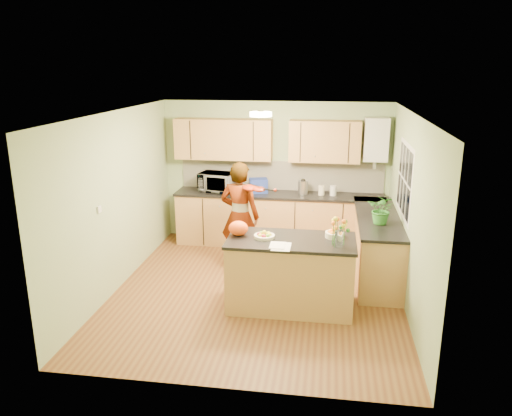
# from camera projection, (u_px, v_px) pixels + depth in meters

# --- Properties ---
(floor) EXTENTS (4.50, 4.50, 0.00)m
(floor) POSITION_uv_depth(u_px,v_px,m) (257.00, 291.00, 7.10)
(floor) COLOR brown
(floor) RESTS_ON ground
(ceiling) EXTENTS (4.00, 4.50, 0.02)m
(ceiling) POSITION_uv_depth(u_px,v_px,m) (258.00, 113.00, 6.41)
(ceiling) COLOR white
(ceiling) RESTS_ON wall_back
(wall_back) EXTENTS (4.00, 0.02, 2.50)m
(wall_back) POSITION_uv_depth(u_px,v_px,m) (276.00, 172.00, 8.90)
(wall_back) COLOR #8DA475
(wall_back) RESTS_ON floor
(wall_front) EXTENTS (4.00, 0.02, 2.50)m
(wall_front) POSITION_uv_depth(u_px,v_px,m) (223.00, 273.00, 4.62)
(wall_front) COLOR #8DA475
(wall_front) RESTS_ON floor
(wall_left) EXTENTS (0.02, 4.50, 2.50)m
(wall_left) POSITION_uv_depth(u_px,v_px,m) (118.00, 201.00, 7.04)
(wall_left) COLOR #8DA475
(wall_left) RESTS_ON floor
(wall_right) EXTENTS (0.02, 4.50, 2.50)m
(wall_right) POSITION_uv_depth(u_px,v_px,m) (410.00, 213.00, 6.48)
(wall_right) COLOR #8DA475
(wall_right) RESTS_ON floor
(back_counter) EXTENTS (3.64, 0.62, 0.94)m
(back_counter) POSITION_uv_depth(u_px,v_px,m) (279.00, 219.00, 8.81)
(back_counter) COLOR #B18647
(back_counter) RESTS_ON floor
(right_counter) EXTENTS (0.62, 2.24, 0.94)m
(right_counter) POSITION_uv_depth(u_px,v_px,m) (376.00, 245.00, 7.54)
(right_counter) COLOR #B18647
(right_counter) RESTS_ON floor
(splashback) EXTENTS (3.60, 0.02, 0.52)m
(splashback) POSITION_uv_depth(u_px,v_px,m) (281.00, 175.00, 8.88)
(splashback) COLOR silver
(splashback) RESTS_ON back_counter
(upper_cabinets) EXTENTS (3.20, 0.34, 0.70)m
(upper_cabinets) POSITION_uv_depth(u_px,v_px,m) (265.00, 140.00, 8.59)
(upper_cabinets) COLOR #B18647
(upper_cabinets) RESTS_ON wall_back
(boiler) EXTENTS (0.40, 0.30, 0.86)m
(boiler) POSITION_uv_depth(u_px,v_px,m) (376.00, 140.00, 8.33)
(boiler) COLOR silver
(boiler) RESTS_ON wall_back
(window_right) EXTENTS (0.01, 1.30, 1.05)m
(window_right) POSITION_uv_depth(u_px,v_px,m) (405.00, 180.00, 6.96)
(window_right) COLOR silver
(window_right) RESTS_ON wall_right
(light_switch) EXTENTS (0.02, 0.09, 0.09)m
(light_switch) POSITION_uv_depth(u_px,v_px,m) (99.00, 209.00, 6.45)
(light_switch) COLOR silver
(light_switch) RESTS_ON wall_left
(ceiling_lamp) EXTENTS (0.30, 0.30, 0.07)m
(ceiling_lamp) POSITION_uv_depth(u_px,v_px,m) (261.00, 114.00, 6.71)
(ceiling_lamp) COLOR #FFEABF
(ceiling_lamp) RESTS_ON ceiling
(peninsula_island) EXTENTS (1.65, 0.85, 0.95)m
(peninsula_island) POSITION_uv_depth(u_px,v_px,m) (291.00, 273.00, 6.53)
(peninsula_island) COLOR #B18647
(peninsula_island) RESTS_ON floor
(fruit_dish) EXTENTS (0.27, 0.27, 0.09)m
(fruit_dish) POSITION_uv_depth(u_px,v_px,m) (264.00, 235.00, 6.44)
(fruit_dish) COLOR beige
(fruit_dish) RESTS_ON peninsula_island
(orange_bowl) EXTENTS (0.25, 0.25, 0.14)m
(orange_bowl) POSITION_uv_depth(u_px,v_px,m) (335.00, 233.00, 6.45)
(orange_bowl) COLOR beige
(orange_bowl) RESTS_ON peninsula_island
(flower_vase) EXTENTS (0.24, 0.24, 0.45)m
(flower_vase) POSITION_uv_depth(u_px,v_px,m) (340.00, 223.00, 6.06)
(flower_vase) COLOR silver
(flower_vase) RESTS_ON peninsula_island
(orange_bag) EXTENTS (0.31, 0.28, 0.19)m
(orange_bag) POSITION_uv_depth(u_px,v_px,m) (238.00, 228.00, 6.52)
(orange_bag) COLOR #FF5115
(orange_bag) RESTS_ON peninsula_island
(papers) EXTENTS (0.23, 0.31, 0.01)m
(papers) POSITION_uv_depth(u_px,v_px,m) (281.00, 246.00, 6.13)
(papers) COLOR white
(papers) RESTS_ON peninsula_island
(violinist) EXTENTS (0.69, 0.52, 1.71)m
(violinist) POSITION_uv_depth(u_px,v_px,m) (240.00, 216.00, 7.68)
(violinist) COLOR tan
(violinist) RESTS_ON floor
(violin) EXTENTS (0.71, 0.61, 0.18)m
(violin) POSITION_uv_depth(u_px,v_px,m) (250.00, 188.00, 7.30)
(violin) COLOR #4E0E04
(violin) RESTS_ON violinist
(microwave) EXTENTS (0.67, 0.52, 0.33)m
(microwave) POSITION_uv_depth(u_px,v_px,m) (217.00, 182.00, 8.80)
(microwave) COLOR silver
(microwave) RESTS_ON back_counter
(blue_box) EXTENTS (0.36, 0.30, 0.25)m
(blue_box) POSITION_uv_depth(u_px,v_px,m) (258.00, 186.00, 8.73)
(blue_box) COLOR navy
(blue_box) RESTS_ON back_counter
(kettle) EXTENTS (0.17, 0.17, 0.32)m
(kettle) POSITION_uv_depth(u_px,v_px,m) (303.00, 187.00, 8.61)
(kettle) COLOR #B8B8BD
(kettle) RESTS_ON back_counter
(jar_cream) EXTENTS (0.13, 0.13, 0.17)m
(jar_cream) POSITION_uv_depth(u_px,v_px,m) (321.00, 190.00, 8.57)
(jar_cream) COLOR beige
(jar_cream) RESTS_ON back_counter
(jar_white) EXTENTS (0.14, 0.14, 0.17)m
(jar_white) POSITION_uv_depth(u_px,v_px,m) (333.00, 191.00, 8.54)
(jar_white) COLOR silver
(jar_white) RESTS_ON back_counter
(potted_plant) EXTENTS (0.47, 0.44, 0.42)m
(potted_plant) POSITION_uv_depth(u_px,v_px,m) (382.00, 209.00, 6.98)
(potted_plant) COLOR #307C29
(potted_plant) RESTS_ON right_counter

